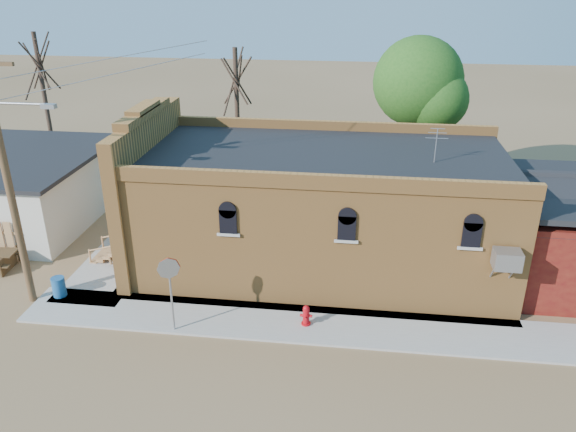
# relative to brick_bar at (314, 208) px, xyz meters

# --- Properties ---
(ground) EXTENTS (120.00, 120.00, 0.00)m
(ground) POSITION_rel_brick_bar_xyz_m (-1.64, -5.49, -2.34)
(ground) COLOR brown
(ground) RESTS_ON ground
(sidewalk_south) EXTENTS (19.00, 2.20, 0.08)m
(sidewalk_south) POSITION_rel_brick_bar_xyz_m (-0.14, -4.59, -2.30)
(sidewalk_south) COLOR #9E9991
(sidewalk_south) RESTS_ON ground
(sidewalk_west) EXTENTS (2.60, 10.00, 0.08)m
(sidewalk_west) POSITION_rel_brick_bar_xyz_m (-7.94, 0.51, -2.30)
(sidewalk_west) COLOR #9E9991
(sidewalk_west) RESTS_ON ground
(brick_bar) EXTENTS (16.40, 7.97, 6.30)m
(brick_bar) POSITION_rel_brick_bar_xyz_m (0.00, 0.00, 0.00)
(brick_bar) COLOR #BD7A39
(brick_bar) RESTS_ON ground
(red_shed) EXTENTS (5.40, 6.40, 4.30)m
(red_shed) POSITION_rel_brick_bar_xyz_m (9.86, 0.01, -0.07)
(red_shed) COLOR #580F0F
(red_shed) RESTS_ON ground
(utility_pole) EXTENTS (3.12, 0.26, 9.00)m
(utility_pole) POSITION_rel_brick_bar_xyz_m (-9.79, -4.29, 2.43)
(utility_pole) COLOR #4A2F1D
(utility_pole) RESTS_ON ground
(tree_bare_near) EXTENTS (2.80, 2.80, 7.65)m
(tree_bare_near) POSITION_rel_brick_bar_xyz_m (-4.64, 7.51, 3.62)
(tree_bare_near) COLOR #403024
(tree_bare_near) RESTS_ON ground
(tree_bare_far) EXTENTS (2.80, 2.80, 8.16)m
(tree_bare_far) POSITION_rel_brick_bar_xyz_m (-15.64, 8.51, 4.02)
(tree_bare_far) COLOR #403024
(tree_bare_far) RESTS_ON ground
(tree_leafy) EXTENTS (4.40, 4.40, 8.15)m
(tree_leafy) POSITION_rel_brick_bar_xyz_m (4.36, 8.01, 3.59)
(tree_leafy) COLOR #403024
(tree_leafy) RESTS_ON ground
(fire_hydrant) EXTENTS (0.42, 0.40, 0.73)m
(fire_hydrant) POSITION_rel_brick_bar_xyz_m (0.15, -4.66, -1.90)
(fire_hydrant) COLOR #B50A11
(fire_hydrant) RESTS_ON sidewalk_south
(stop_sign) EXTENTS (0.68, 0.36, 2.67)m
(stop_sign) POSITION_rel_brick_bar_xyz_m (-4.14, -5.49, -0.21)
(stop_sign) COLOR #949499
(stop_sign) RESTS_ON sidewalk_south
(trash_barrel) EXTENTS (0.60, 0.60, 0.73)m
(trash_barrel) POSITION_rel_brick_bar_xyz_m (-8.94, -3.99, -1.89)
(trash_barrel) COLOR #1B5189
(trash_barrel) RESTS_ON sidewalk_west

